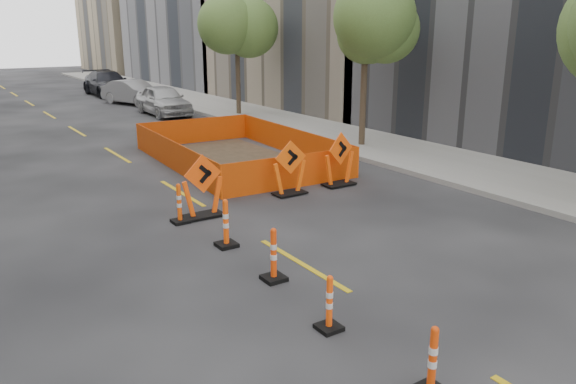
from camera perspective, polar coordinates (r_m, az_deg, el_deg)
ground_plane at (r=8.64m, az=17.37°, el=-15.90°), size 140.00×140.00×0.00m
sidewalk_right at (r=22.62m, az=8.63°, el=4.81°), size 4.00×90.00×0.15m
tree_r_b at (r=21.78m, az=7.91°, el=16.20°), size 2.80×2.80×5.95m
tree_r_c at (r=30.05m, az=-5.23°, el=16.26°), size 2.80×2.80×5.95m
channelizer_2 at (r=7.59m, az=14.48°, el=-16.24°), size 0.38×0.38×0.96m
channelizer_3 at (r=8.78m, az=4.23°, el=-11.17°), size 0.36×0.36×0.92m
channelizer_4 at (r=10.35m, az=-1.47°, el=-6.36°), size 0.41×0.41×1.03m
channelizer_5 at (r=11.98m, az=-6.33°, el=-3.16°), size 0.42×0.42×1.06m
channelizer_6 at (r=13.62m, az=-10.99°, el=-1.14°), size 0.39×0.39×0.98m
chevron_sign_left at (r=13.86m, az=-8.67°, el=0.60°), size 1.09×0.68×1.59m
chevron_sign_center at (r=15.59m, az=0.18°, el=2.46°), size 1.10×0.75×1.55m
chevron_sign_right at (r=16.58m, az=5.25°, el=3.34°), size 1.17×0.81×1.61m
safety_fence at (r=19.74m, az=-5.32°, el=4.50°), size 5.03×8.12×0.99m
parked_car_near at (r=31.31m, az=-12.56°, el=9.10°), size 1.98×4.72×1.60m
parked_car_mid at (r=36.22m, az=-15.42°, el=9.74°), size 3.04×4.76×1.48m
parked_car_far at (r=41.69m, az=-17.85°, el=10.47°), size 2.37×5.78×1.67m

